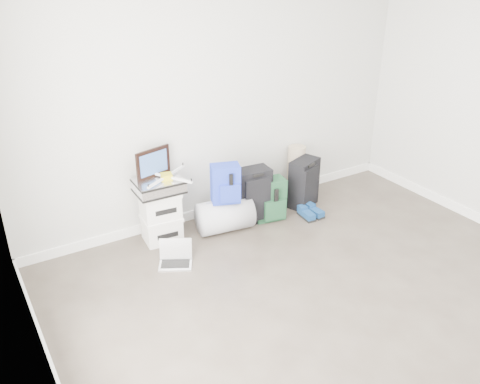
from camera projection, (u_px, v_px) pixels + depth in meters
ground at (384, 341)px, 3.87m from camera, size 5.00×5.00×0.00m
room_envelope at (417, 125)px, 3.13m from camera, size 4.52×5.02×2.71m
boxes_stack at (161, 216)px, 5.09m from camera, size 0.40×0.34×0.54m
briefcase at (159, 186)px, 4.95m from camera, size 0.46×0.34×0.13m
painting at (153, 163)px, 4.93m from camera, size 0.38×0.12×0.29m
drone at (167, 176)px, 4.93m from camera, size 0.52×0.52×0.05m
duffel_bag at (225, 215)px, 5.31m from camera, size 0.61×0.43×0.35m
blue_backpack at (226, 184)px, 5.12m from camera, size 0.33×0.29×0.40m
large_suitcase at (252, 196)px, 5.44m from camera, size 0.41×0.28×0.61m
green_backpack at (270, 200)px, 5.51m from camera, size 0.36×0.29×0.47m
carry_on at (304, 183)px, 5.77m from camera, size 0.41×0.34×0.56m
shoes at (310, 213)px, 5.63m from camera, size 0.23×0.26×0.08m
rolled_rug at (296, 171)px, 6.00m from camera, size 0.20×0.20×0.62m
laptop at (176, 258)px, 4.81m from camera, size 0.37×0.34×0.22m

